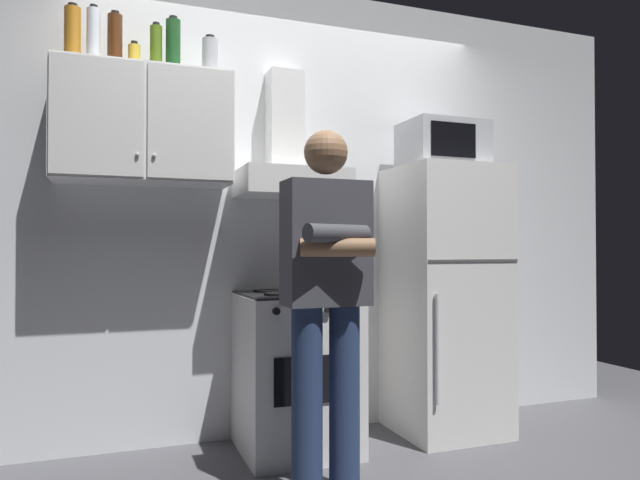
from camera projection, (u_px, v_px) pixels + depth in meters
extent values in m
plane|color=#4C4C51|center=(320.00, 465.00, 2.93)|extent=(7.00, 7.00, 0.00)
cube|color=white|center=(286.00, 209.00, 3.52)|extent=(4.80, 0.10, 2.70)
cube|color=silver|center=(144.00, 126.00, 3.03)|extent=(0.90, 0.34, 0.60)
cube|color=silver|center=(97.00, 116.00, 2.78)|extent=(0.43, 0.01, 0.58)
cube|color=silver|center=(192.00, 123.00, 2.94)|extent=(0.43, 0.01, 0.58)
sphere|color=#B2B2B7|center=(137.00, 155.00, 2.83)|extent=(0.02, 0.02, 0.02)
sphere|color=#B2B2B7|center=(154.00, 155.00, 2.86)|extent=(0.02, 0.02, 0.02)
cube|color=white|center=(296.00, 372.00, 3.16)|extent=(0.60, 0.60, 0.85)
cube|color=black|center=(296.00, 294.00, 3.16)|extent=(0.59, 0.59, 0.01)
cube|color=black|center=(314.00, 380.00, 2.87)|extent=(0.42, 0.01, 0.24)
cylinder|color=black|center=(279.00, 294.00, 3.01)|extent=(0.16, 0.16, 0.01)
cylinder|color=black|center=(326.00, 293.00, 3.10)|extent=(0.16, 0.16, 0.01)
cylinder|color=black|center=(267.00, 291.00, 3.23)|extent=(0.16, 0.16, 0.01)
cylinder|color=black|center=(311.00, 290.00, 3.32)|extent=(0.16, 0.16, 0.01)
cylinder|color=black|center=(276.00, 311.00, 2.80)|extent=(0.04, 0.02, 0.04)
cylinder|color=black|center=(302.00, 310.00, 2.85)|extent=(0.04, 0.02, 0.04)
cylinder|color=black|center=(328.00, 309.00, 2.90)|extent=(0.04, 0.02, 0.04)
cylinder|color=black|center=(352.00, 308.00, 2.94)|extent=(0.04, 0.02, 0.04)
cube|color=white|center=(292.00, 183.00, 3.25)|extent=(0.60, 0.44, 0.15)
cube|color=white|center=(285.00, 123.00, 3.39)|extent=(0.20, 0.16, 0.60)
cube|color=white|center=(445.00, 299.00, 3.49)|extent=(0.60, 0.60, 1.60)
cube|color=#4C4C4C|center=(474.00, 260.00, 3.21)|extent=(0.59, 0.01, 0.01)
cylinder|color=silver|center=(437.00, 349.00, 3.11)|extent=(0.02, 0.02, 0.60)
cube|color=#B7BABF|center=(442.00, 145.00, 3.52)|extent=(0.48, 0.36, 0.28)
cube|color=black|center=(454.00, 140.00, 3.34)|extent=(0.30, 0.01, 0.20)
cylinder|color=navy|center=(307.00, 402.00, 2.55)|extent=(0.14, 0.14, 0.85)
cylinder|color=navy|center=(344.00, 398.00, 2.61)|extent=(0.14, 0.14, 0.85)
cube|color=#3F3F47|center=(326.00, 243.00, 2.59)|extent=(0.38, 0.20, 0.56)
cylinder|color=#3F3F47|center=(337.00, 233.00, 2.46)|extent=(0.33, 0.17, 0.08)
cylinder|color=#8C6647|center=(337.00, 247.00, 2.46)|extent=(0.33, 0.17, 0.08)
sphere|color=#8C6647|center=(326.00, 152.00, 2.60)|extent=(0.20, 0.20, 0.20)
cylinder|color=#B7BABF|center=(326.00, 280.00, 3.10)|extent=(0.17, 0.17, 0.13)
cylinder|color=black|center=(306.00, 272.00, 3.06)|extent=(0.05, 0.01, 0.01)
cylinder|color=black|center=(345.00, 271.00, 3.14)|extent=(0.05, 0.01, 0.01)
cylinder|color=silver|center=(94.00, 37.00, 2.95)|extent=(0.07, 0.07, 0.29)
cylinder|color=black|center=(94.00, 7.00, 2.95)|extent=(0.04, 0.04, 0.02)
cylinder|color=#B7721E|center=(73.00, 36.00, 2.93)|extent=(0.08, 0.08, 0.29)
cylinder|color=black|center=(73.00, 6.00, 2.93)|extent=(0.04, 0.04, 0.02)
cylinder|color=#4C6B19|center=(156.00, 49.00, 3.05)|extent=(0.06, 0.06, 0.24)
cylinder|color=black|center=(156.00, 25.00, 3.05)|extent=(0.04, 0.04, 0.02)
cylinder|color=gold|center=(134.00, 58.00, 3.04)|extent=(0.06, 0.06, 0.13)
cylinder|color=black|center=(134.00, 43.00, 3.04)|extent=(0.03, 0.03, 0.02)
cylinder|color=#19471E|center=(173.00, 46.00, 3.08)|extent=(0.08, 0.08, 0.28)
cylinder|color=black|center=(173.00, 18.00, 3.08)|extent=(0.04, 0.04, 0.02)
cylinder|color=#47230F|center=(115.00, 42.00, 3.00)|extent=(0.08, 0.08, 0.28)
cylinder|color=black|center=(115.00, 13.00, 3.00)|extent=(0.04, 0.04, 0.02)
cylinder|color=#B2B5BA|center=(210.00, 57.00, 3.13)|extent=(0.09, 0.09, 0.20)
cylinder|color=black|center=(210.00, 38.00, 3.13)|extent=(0.05, 0.05, 0.02)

